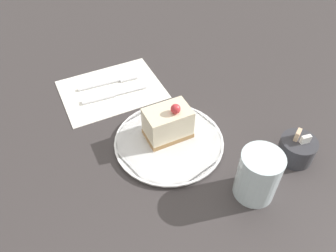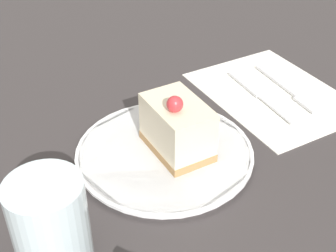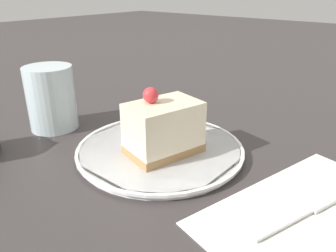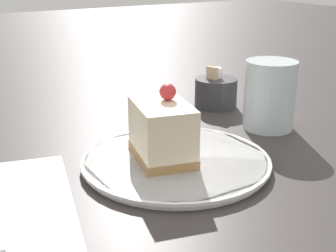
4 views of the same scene
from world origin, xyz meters
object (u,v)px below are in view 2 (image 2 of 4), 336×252
(knife, at_px, (254,91))
(drinking_glass, at_px, (50,224))
(cake_slice, at_px, (177,127))
(plate, at_px, (163,152))
(fork, at_px, (292,91))

(knife, bearing_deg, drinking_glass, 26.40)
(cake_slice, height_order, knife, cake_slice)
(plate, bearing_deg, cake_slice, 140.54)
(plate, distance_m, fork, 0.26)
(fork, xyz_separation_m, drinking_glass, (0.46, 0.02, 0.05))
(plate, relative_size, cake_slice, 2.16)
(cake_slice, height_order, drinking_glass, drinking_glass)
(cake_slice, height_order, fork, cake_slice)
(plate, xyz_separation_m, knife, (-0.22, -0.01, -0.00))
(cake_slice, bearing_deg, drinking_glass, 23.71)
(drinking_glass, bearing_deg, plate, -166.61)
(plate, bearing_deg, fork, 173.55)
(plate, relative_size, fork, 1.53)
(plate, height_order, knife, plate)
(cake_slice, relative_size, knife, 0.68)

